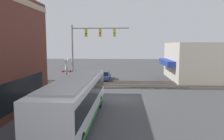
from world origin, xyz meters
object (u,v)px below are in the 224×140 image
(crossing_signal, at_px, (67,71))
(pedestrian_at_crossing, at_px, (74,83))
(parked_car_blue, at_px, (104,76))
(city_bus, at_px, (76,98))

(crossing_signal, bearing_deg, pedestrian_at_crossing, -98.72)
(crossing_signal, height_order, parked_car_blue, crossing_signal)
(city_bus, xyz_separation_m, parked_car_blue, (18.42, -0.00, -1.08))
(city_bus, relative_size, parked_car_blue, 2.47)
(crossing_signal, height_order, pedestrian_at_crossing, crossing_signal)
(crossing_signal, bearing_deg, parked_car_blue, -23.22)
(crossing_signal, xyz_separation_m, parked_car_blue, (8.15, -3.50, -1.65))
(pedestrian_at_crossing, bearing_deg, crossing_signal, 81.28)
(parked_car_blue, distance_m, pedestrian_at_crossing, 8.70)
(parked_car_blue, xyz_separation_m, pedestrian_at_crossing, (-8.29, 2.62, 0.30))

